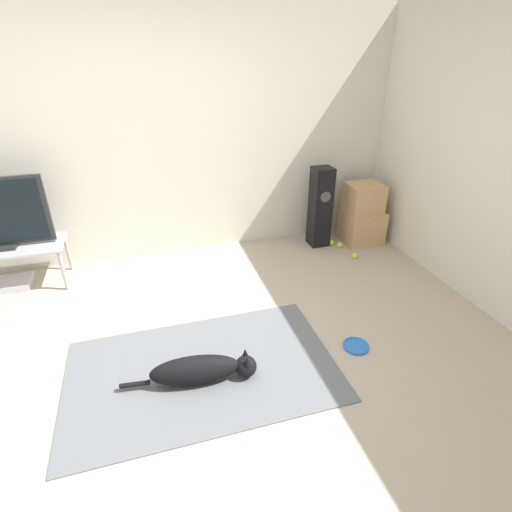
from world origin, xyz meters
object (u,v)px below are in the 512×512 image
Objects in this scene: tennis_ball_near_speaker at (331,242)px; tennis_ball_loose_on_carpet at (340,245)px; cardboard_box_lower at (362,226)px; cardboard_box_upper at (364,198)px; floor_speaker at (320,207)px; tennis_ball_by_boxes at (355,256)px; game_console at (15,283)px; dog at (202,370)px; frisbee at (356,346)px.

tennis_ball_near_speaker is 1.00× the size of tennis_ball_loose_on_carpet.
cardboard_box_lower is at bearing 0.84° from tennis_ball_near_speaker.
floor_speaker reaches higher than cardboard_box_upper.
tennis_ball_loose_on_carpet is (-0.04, 0.29, 0.00)m from tennis_ball_by_boxes.
cardboard_box_upper reaches higher than tennis_ball_near_speaker.
tennis_ball_loose_on_carpet is at bearing -39.98° from floor_speaker.
game_console is (-3.30, -0.04, -0.43)m from floor_speaker.
frisbee is (1.23, 0.02, -0.10)m from dog.
dog is 2.40m from tennis_ball_by_boxes.
cardboard_box_upper reaches higher than game_console.
frisbee is 0.52× the size of cardboard_box_upper.
tennis_ball_loose_on_carpet is (0.21, -0.17, -0.44)m from floor_speaker.
cardboard_box_lower reaches higher than tennis_ball_near_speaker.
game_console is (-3.44, 0.04, 0.00)m from tennis_ball_near_speaker.
floor_speaker reaches higher than tennis_ball_loose_on_carpet.
cardboard_box_lower reaches higher than game_console.
cardboard_box_upper is 6.07× the size of tennis_ball_loose_on_carpet.
tennis_ball_near_speaker is (0.14, -0.08, -0.44)m from floor_speaker.
cardboard_box_lower is at bearing 53.35° from tennis_ball_by_boxes.
frisbee is at bearing -32.47° from game_console.
dog is at bearing -48.92° from game_console.
tennis_ball_by_boxes is (-0.28, -0.41, -0.52)m from cardboard_box_upper.
game_console reaches higher than tennis_ball_near_speaker.
floor_speaker reaches higher than tennis_ball_near_speaker.
tennis_ball_loose_on_carpet is at bearing -2.17° from game_console.
cardboard_box_upper is at bearing -5.99° from floor_speaker.
cardboard_box_lower reaches higher than tennis_ball_loose_on_carpet.
cardboard_box_upper is 0.62m from tennis_ball_loose_on_carpet.
tennis_ball_near_speaker is 0.11m from tennis_ball_loose_on_carpet.
floor_speaker reaches higher than game_console.
cardboard_box_upper reaches higher than frisbee.
floor_speaker is (-0.54, 0.08, 0.28)m from cardboard_box_lower.
game_console is at bearing 173.11° from tennis_ball_by_boxes.
cardboard_box_lower is 6.77× the size of tennis_ball_near_speaker.
frisbee is 1.95m from floor_speaker.
cardboard_box_lower is (2.26, 1.77, 0.08)m from dog.
game_console is (-2.80, 1.78, 0.02)m from frisbee.
cardboard_box_lower is 3.84m from game_console.
dog is 2.14× the size of cardboard_box_lower.
frisbee is 2.11m from cardboard_box_upper.
game_console reaches higher than tennis_ball_loose_on_carpet.
dog is at bearing -141.98° from cardboard_box_lower.
tennis_ball_by_boxes reaches higher than frisbee.
cardboard_box_upper is (1.02, 1.77, 0.54)m from frisbee.
cardboard_box_lower is 0.61m from floor_speaker.
frisbee is at bearing -118.54° from tennis_ball_by_boxes.
floor_speaker is 14.20× the size of tennis_ball_loose_on_carpet.
dog reaches higher than tennis_ball_loose_on_carpet.
dog is 1.02× the size of floor_speaker.
tennis_ball_near_speaker is at bearing -0.65° from game_console.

